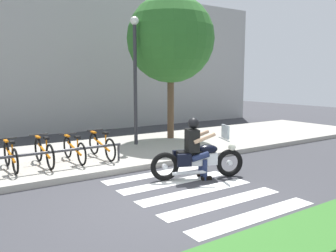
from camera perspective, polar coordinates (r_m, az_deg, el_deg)
name	(u,v)px	position (r m, az deg, el deg)	size (l,w,h in m)	color
ground_plane	(159,200)	(6.89, -1.48, -12.12)	(48.00, 48.00, 0.00)	#38383D
grass_median	(261,252)	(5.08, 15.15, -19.48)	(24.00, 1.10, 0.08)	#336B28
sidewalk	(82,156)	(10.60, -14.02, -4.82)	(24.00, 4.40, 0.15)	#A8A399
crosswalk_stripe_0	(255,216)	(6.31, 14.17, -14.22)	(2.80, 0.40, 0.01)	white
crosswalk_stripe_1	(223,202)	(6.83, 9.07, -12.35)	(2.80, 0.40, 0.01)	white
crosswalk_stripe_2	(197,191)	(7.40, 4.78, -10.67)	(2.80, 0.40, 0.01)	white
crosswalk_stripe_3	(175,182)	(8.01, 1.16, -9.20)	(2.80, 0.40, 0.01)	white
crosswalk_stripe_4	(157,174)	(8.65, -1.91, -7.91)	(2.80, 0.40, 0.01)	white
motorcycle	(198,159)	(8.19, 5.04, -5.48)	(2.17, 0.98, 1.26)	black
rider	(195,144)	(8.10, 4.55, -2.95)	(0.74, 0.68, 1.46)	black
bicycle_1	(11,156)	(9.17, -24.53, -4.56)	(0.48, 1.59, 0.75)	black
bicycle_2	(44,152)	(9.32, -19.79, -4.07)	(0.48, 1.70, 0.77)	black
bicycle_3	(74,149)	(9.54, -15.23, -3.73)	(0.48, 1.66, 0.72)	black
bicycle_4	(102,146)	(9.80, -10.90, -3.20)	(0.48, 1.73, 0.76)	black
bike_rack	(50,154)	(8.78, -18.92, -4.32)	(3.72, 0.07, 0.49)	#333338
street_lamp	(135,70)	(11.56, -5.45, 9.17)	(0.28, 0.28, 4.35)	#2D2D33
tree_near_rack	(171,39)	(12.85, 0.45, 14.15)	(3.17, 3.17, 5.37)	brown
building_backdrop	(32,60)	(15.86, -21.55, 10.14)	(24.00, 1.20, 6.29)	#9C9C9C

